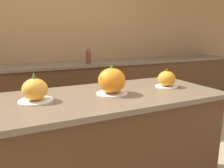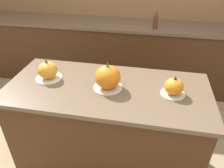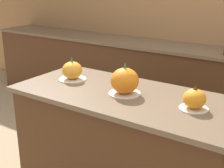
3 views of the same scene
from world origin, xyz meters
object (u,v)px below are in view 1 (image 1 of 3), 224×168
(pumpkin_cake_center, at_px, (112,81))
(bottle_tall, at_px, (88,55))
(pumpkin_cake_left, at_px, (35,90))
(pumpkin_cake_right, at_px, (166,79))

(pumpkin_cake_center, xyz_separation_m, bottle_tall, (0.32, 1.42, 0.06))
(bottle_tall, bearing_deg, pumpkin_cake_center, -102.71)
(pumpkin_cake_left, relative_size, pumpkin_cake_right, 1.21)
(pumpkin_cake_center, relative_size, pumpkin_cake_right, 1.28)
(pumpkin_cake_center, height_order, pumpkin_cake_right, pumpkin_cake_center)
(pumpkin_cake_left, distance_m, bottle_tall, 1.61)
(pumpkin_cake_center, distance_m, pumpkin_cake_right, 0.50)
(pumpkin_cake_left, xyz_separation_m, bottle_tall, (0.84, 1.38, 0.08))
(pumpkin_cake_left, xyz_separation_m, pumpkin_cake_right, (1.02, -0.04, -0.01))
(pumpkin_cake_left, distance_m, pumpkin_cake_center, 0.52)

